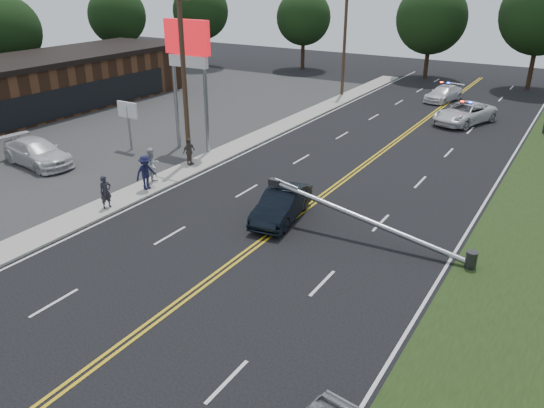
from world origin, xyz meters
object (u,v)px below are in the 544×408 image
Objects in this scene: pylon_sign at (188,54)px; bystander_a at (106,192)px; emergency_a at (465,113)px; bystander_b at (152,165)px; small_sign at (128,114)px; bystander_c at (146,172)px; utility_pole_far at (345,38)px; utility_pole_mid at (184,77)px; bystander_d at (189,152)px; emergency_b at (444,94)px; crashed_sedan at (282,205)px; parked_car at (37,153)px; fallen_streetlight at (376,224)px.

pylon_sign is 11.01m from bystander_a.
bystander_b reaches higher than emergency_a.
small_sign reaches higher than bystander_c.
small_sign is at bearing -102.31° from utility_pole_far.
utility_pole_mid is 4.24m from bystander_d.
utility_pole_far is at bearing -151.34° from emergency_b.
emergency_b is at bearing -14.50° from bystander_b.
parked_car is at bearing 174.95° from crashed_sedan.
emergency_a is 3.45× the size of bystander_a.
bystander_a is (5.90, -7.48, -1.40)m from small_sign.
bystander_a is at bearing -81.64° from utility_pole_mid.
fallen_streetlight is at bearing -72.64° from bystander_c.
bystander_a is (2.40, -9.48, -5.07)m from pylon_sign.
utility_pole_far is at bearing -8.31° from parked_car.
fallen_streetlight is at bearing -8.82° from crashed_sedan.
bystander_b is at bearing -173.61° from bystander_d.
fallen_streetlight is at bearing -60.50° from bystander_a.
small_sign is 0.31× the size of utility_pole_mid.
fallen_streetlight is 5.13× the size of bystander_c.
bystander_d reaches higher than emergency_b.
fallen_streetlight is 5.86× the size of bystander_d.
bystander_c is (5.85, -4.70, -1.30)m from small_sign.
fallen_streetlight is 4.60m from crashed_sedan.
bystander_c is 1.14× the size of bystander_d.
emergency_b is at bearing 70.60° from utility_pole_mid.
emergency_a is (3.20, 21.76, 0.05)m from crashed_sedan.
emergency_b is 2.87× the size of bystander_d.
small_sign reaches higher than bystander_d.
pylon_sign is at bearing 19.96° from bystander_b.
bystander_a is at bearing -51.73° from small_sign.
emergency_a is at bearing -11.84° from bystander_c.
emergency_a is at bearing 72.94° from crashed_sedan.
crashed_sedan is at bearing -30.71° from pylon_sign.
emergency_a is at bearing -28.71° from bystander_d.
bystander_b is (-7.95, -28.36, 0.42)m from emergency_b.
small_sign is 0.70× the size of crashed_sedan.
bystander_c is (-0.05, 2.78, 0.10)m from bystander_a.
bystander_a is (-7.69, -3.49, 0.20)m from crashed_sedan.
small_sign is 5.86m from parked_car.
bystander_d is at bearing -48.59° from utility_pole_mid.
pylon_sign reaches higher than parked_car.
bystander_c is at bearing -156.08° from bystander_b.
utility_pole_mid is at bearing -97.07° from emergency_b.
utility_pole_mid is 5.16× the size of bystander_b.
fallen_streetlight is at bearing -68.22° from emergency_b.
pylon_sign is 2.55m from utility_pole_mid.
utility_pole_mid is at bearing 146.87° from crashed_sedan.
bystander_c is (-12.34, -0.70, 0.11)m from fallen_streetlight.
bystander_c is (1.05, -4.70, -4.05)m from utility_pole_mid.
utility_pole_far is 22.96m from bystander_d.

